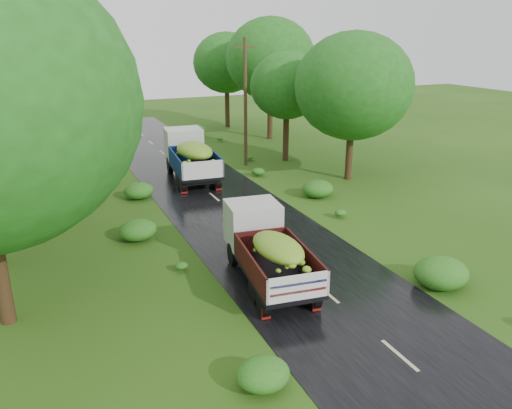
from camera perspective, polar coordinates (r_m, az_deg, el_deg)
ground at (r=15.66m, az=16.09°, el=-16.27°), size 120.00×120.00×0.00m
road at (r=19.09m, az=6.47°, el=-8.67°), size 6.50×80.00×0.02m
road_lines at (r=19.85m, az=5.01°, el=-7.42°), size 0.12×69.60×0.00m
truck_near at (r=18.52m, az=1.21°, el=-4.68°), size 2.79×6.10×2.48m
truck_far at (r=31.72m, az=-7.55°, el=5.76°), size 3.04×6.98×2.85m
utility_pole at (r=34.30m, az=-1.22°, el=11.66°), size 1.50×0.24×8.54m
trees_right at (r=39.69m, az=2.61°, el=14.97°), size 5.86×23.90×8.48m
shrubs at (r=26.45m, az=-3.35°, el=0.32°), size 11.90×44.00×0.70m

